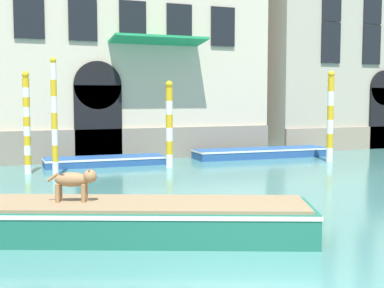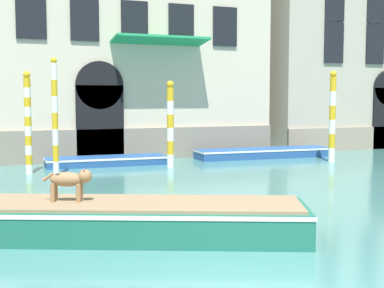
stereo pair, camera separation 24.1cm
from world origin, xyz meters
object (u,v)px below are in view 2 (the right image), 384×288
Objects in this scene: dog_on_deck at (70,180)px; mooring_pole_2 at (55,117)px; boat_foreground at (96,218)px; mooring_pole_3 at (332,116)px; boat_moored_far at (263,153)px; mooring_pole_0 at (170,124)px; mooring_pole_1 at (28,122)px; boat_moored_near_palazzo at (106,161)px.

mooring_pole_2 is at bearing 108.14° from dog_on_deck.
boat_foreground is 2.04× the size of mooring_pole_2.
mooring_pole_2 reaches higher than mooring_pole_3.
mooring_pole_3 reaches higher than boat_moored_far.
mooring_pole_0 is 5.34m from mooring_pole_1.
boat_moored_near_palazzo is at bearing 97.46° from dog_on_deck.
boat_moored_far is at bearing 3.01° from boat_moored_near_palazzo.
mooring_pole_0 is (5.29, 9.15, 0.57)m from dog_on_deck.
mooring_pole_2 is 1.06× the size of mooring_pole_3.
mooring_pole_3 is (6.99, -0.84, 0.24)m from mooring_pole_0.
mooring_pole_1 is (-0.49, 9.60, 1.48)m from boat_foreground.
mooring_pole_0 is (-5.10, -1.70, 1.50)m from boat_moored_far.
mooring_pole_3 is at bearing -6.88° from mooring_pole_0.
boat_moored_near_palazzo is 9.68m from mooring_pole_3.
boat_moored_near_palazzo is 3.94m from mooring_pole_2.
boat_moored_near_palazzo is at bearing 23.45° from mooring_pole_1.
boat_foreground is 14.88m from boat_moored_far.
mooring_pole_2 reaches higher than mooring_pole_1.
mooring_pole_2 is 11.52m from mooring_pole_3.
mooring_pole_1 reaches higher than mooring_pole_0.
mooring_pole_1 is (-3.11, -1.35, 1.67)m from boat_moored_near_palazzo.
dog_on_deck is 14.84m from mooring_pole_3.
mooring_pole_3 is at bearing 59.29° from boat_foreground.
boat_foreground is 10.63m from mooring_pole_0.
boat_moored_far is (10.39, 10.86, -0.92)m from dog_on_deck.
boat_moored_near_palazzo is at bearing -176.50° from boat_moored_far.
mooring_pole_0 is at bearing -159.01° from boat_moored_far.
mooring_pole_3 is (1.88, -2.55, 1.73)m from boat_moored_far.
mooring_pole_1 is 0.95× the size of mooring_pole_3.
mooring_pole_1 reaches higher than boat_moored_far.
mooring_pole_0 reaches higher than dog_on_deck.
mooring_pole_3 is at bearing -50.97° from boat_moored_far.
boat_foreground is at bearing -117.31° from mooring_pole_0.
boat_foreground is 14.66m from mooring_pole_3.
boat_moored_far is 1.89× the size of mooring_pole_0.
dog_on_deck reaches higher than boat_foreground.
mooring_pole_3 reaches higher than dog_on_deck.
mooring_pole_2 is at bearing -129.96° from boat_moored_near_palazzo.
mooring_pole_0 is at bearing -33.41° from boat_moored_near_palazzo.
boat_moored_far reaches higher than boat_moored_near_palazzo.
boat_foreground is 8.55m from mooring_pole_2.
boat_moored_near_palazzo is 1.19× the size of mooring_pole_2.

